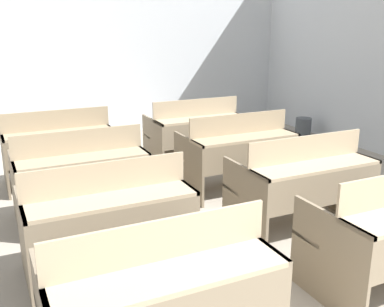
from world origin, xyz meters
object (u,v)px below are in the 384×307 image
at_px(bench_front_left, 161,294).
at_px(bench_third_right, 238,152).
at_px(wastepaper_bin, 303,127).
at_px(bench_second_right, 303,182).
at_px(bench_back_right, 196,131).
at_px(bench_second_left, 108,217).
at_px(bench_third_left, 81,174).
at_px(bench_back_left, 58,147).

bearing_deg(bench_front_left, bench_third_right, 50.79).
bearing_deg(bench_third_right, wastepaper_bin, 36.48).
distance_m(bench_front_left, bench_second_right, 2.20).
bearing_deg(bench_third_right, bench_back_right, 89.91).
bearing_deg(bench_front_left, bench_second_left, 89.72).
bearing_deg(bench_second_left, bench_third_left, 88.44).
height_order(bench_third_left, bench_third_right, same).
xyz_separation_m(bench_third_right, bench_back_left, (-1.86, 1.13, 0.00)).
xyz_separation_m(bench_second_right, bench_back_left, (-1.88, 2.30, 0.00)).
relative_size(bench_third_right, wastepaper_bin, 3.89).
distance_m(bench_third_right, wastepaper_bin, 3.04).
bearing_deg(bench_front_left, wastepaper_bin, 43.57).
relative_size(bench_second_right, wastepaper_bin, 3.89).
distance_m(bench_second_left, bench_second_right, 1.89).
distance_m(bench_back_left, bench_back_right, 1.86).
height_order(bench_front_left, wastepaper_bin, bench_front_left).
height_order(bench_back_right, wastepaper_bin, bench_back_right).
distance_m(bench_third_left, bench_back_right, 2.18).
xyz_separation_m(bench_back_left, bench_back_right, (1.86, 0.00, 0.00)).
bearing_deg(wastepaper_bin, bench_back_left, -171.21).
bearing_deg(bench_back_left, bench_back_right, 0.07).
distance_m(bench_front_left, bench_back_left, 3.43).
relative_size(bench_back_left, wastepaper_bin, 3.89).
bearing_deg(bench_back_left, bench_second_right, -50.73).
bearing_deg(bench_third_right, bench_second_left, -148.06).
xyz_separation_m(bench_third_right, wastepaper_bin, (2.43, 1.80, -0.31)).
relative_size(bench_front_left, bench_back_left, 1.00).
distance_m(bench_third_left, wastepaper_bin, 4.65).
xyz_separation_m(bench_back_left, wastepaper_bin, (4.29, 0.66, -0.31)).
height_order(bench_back_left, bench_back_right, same).
relative_size(bench_third_left, bench_back_left, 1.00).
distance_m(bench_front_left, bench_third_left, 2.27).
xyz_separation_m(bench_second_right, bench_back_right, (-0.01, 2.30, 0.00)).
distance_m(bench_second_left, bench_third_right, 2.20).
height_order(bench_second_right, bench_third_left, same).
relative_size(bench_third_right, bench_back_left, 1.00).
relative_size(bench_second_left, bench_back_right, 1.00).
distance_m(bench_front_left, bench_back_right, 3.91).
xyz_separation_m(bench_second_left, bench_second_right, (1.89, -0.00, 0.00)).
bearing_deg(bench_second_left, bench_second_right, -0.01).
bearing_deg(wastepaper_bin, bench_third_right, -143.52).
bearing_deg(bench_second_right, bench_back_right, 90.37).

